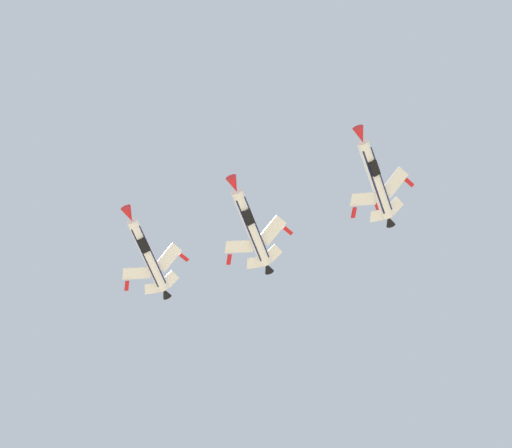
% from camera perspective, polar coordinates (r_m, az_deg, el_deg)
% --- Properties ---
extents(fighter_jet_lead, '(14.48, 10.82, 5.12)m').
position_cam_1_polar(fighter_jet_lead, '(138.75, 6.91, 2.65)').
color(fighter_jet_lead, white).
extents(fighter_jet_left_wing, '(14.48, 10.96, 4.82)m').
position_cam_1_polar(fighter_jet_left_wing, '(138.56, -0.30, -0.13)').
color(fighter_jet_left_wing, white).
extents(fighter_jet_right_wing, '(14.48, 10.94, 4.87)m').
position_cam_1_polar(fighter_jet_right_wing, '(145.55, -6.32, -1.73)').
color(fighter_jet_right_wing, white).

